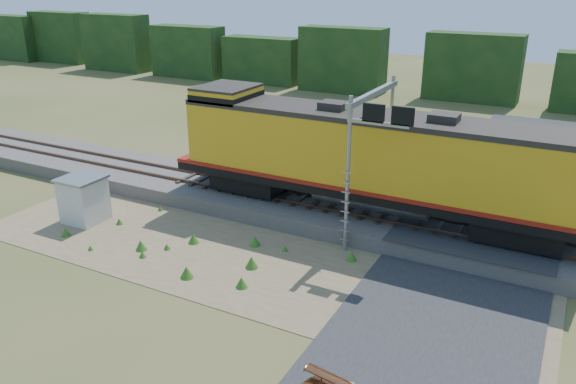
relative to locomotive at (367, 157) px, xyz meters
The scene contains 10 objects.
ground 7.19m from the locomotive, 105.43° to the right, with size 140.00×140.00×0.00m, color #475123.
ballast 3.61m from the locomotive, behind, with size 70.00×5.00×0.80m, color slate.
rails 3.19m from the locomotive, behind, with size 70.00×1.54×0.16m.
dirt_shoulder 7.52m from the locomotive, 123.62° to the right, with size 26.00×8.00×0.03m, color #8C7754.
road 8.28m from the locomotive, 44.54° to the right, with size 7.00×66.00×0.86m.
tree_line_north 32.05m from the locomotive, 92.96° to the left, with size 130.00×3.00×6.50m.
weed_clumps 8.63m from the locomotive, 131.15° to the right, with size 15.00×6.20×0.56m, color #366E1F, non-canonical shape.
locomotive is the anchor object (origin of this frame).
shed 14.18m from the locomotive, 155.08° to the right, with size 2.00×2.00×2.34m.
signal_gantry 1.90m from the locomotive, 50.49° to the right, with size 2.80×6.20×7.06m.
Camera 1 is at (10.20, -18.11, 11.66)m, focal length 35.00 mm.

